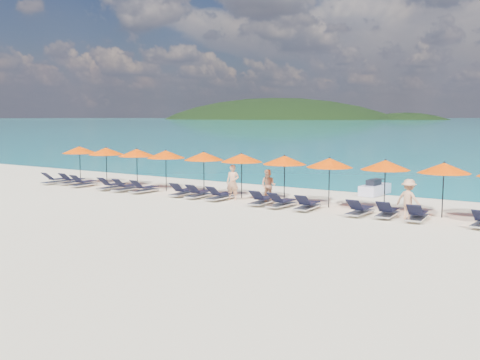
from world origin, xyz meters
The scene contains 32 objects.
ground centered at (0.00, 0.00, 0.00)m, with size 1400.00×1400.00×0.00m, color beige.
headland_main centered at (-300.00, 540.00, -38.00)m, with size 374.00×242.00×126.50m.
headland_small centered at (-150.00, 560.00, -35.00)m, with size 162.00×126.00×85.50m.
jetski centered at (4.01, 9.69, 0.33)m, with size 1.03×2.33×0.81m.
beachgoer_a centered at (-1.30, 4.35, 0.86)m, with size 0.63×0.41×1.72m, color tan.
beachgoer_b centered at (0.44, 4.82, 0.78)m, with size 0.75×0.43×1.55m, color tan.
beachgoer_c centered at (7.31, 4.01, 0.81)m, with size 1.04×0.48×1.61m, color tan.
umbrella_0 centered at (-13.04, 4.99, 2.02)m, with size 2.10×2.10×2.28m.
umbrella_1 centered at (-10.70, 4.97, 2.02)m, with size 2.10×2.10×2.28m.
umbrella_2 centered at (-8.29, 5.02, 2.02)m, with size 2.10×2.10×2.28m.
umbrella_3 centered at (-6.05, 4.93, 2.02)m, with size 2.10×2.10×2.28m.
umbrella_4 centered at (-3.51, 4.97, 2.02)m, with size 2.10×2.10×2.28m.
umbrella_5 centered at (-1.25, 5.07, 2.02)m, with size 2.10×2.10×2.28m.
umbrella_6 centered at (1.18, 5.06, 2.02)m, with size 2.10×2.10×2.28m.
umbrella_7 centered at (3.55, 4.84, 2.02)m, with size 2.10×2.10×2.28m.
umbrella_8 centered at (5.98, 5.12, 2.02)m, with size 2.10×2.10×2.28m.
umbrella_9 centered at (8.36, 5.10, 2.02)m, with size 2.10×2.10×2.28m.
lounger_0 centered at (-13.63, 3.59, 0.24)m, with size 0.74×1.74×0.66m.
lounger_1 centered at (-12.60, 3.94, 0.24)m, with size 0.72×1.74×0.66m.
lounger_2 centered at (-11.22, 3.64, 0.24)m, with size 0.68×1.72×0.66m.
lounger_3 centered at (-8.93, 3.62, 0.24)m, with size 0.69×1.72×0.66m.
lounger_4 centered at (-7.79, 3.62, 0.24)m, with size 0.65×1.71×0.66m.
lounger_5 centered at (-6.56, 3.71, 0.24)m, with size 0.73×1.74×0.66m.
lounger_6 centered at (-4.11, 3.93, 0.24)m, with size 0.73×1.74×0.66m.
lounger_7 centered at (-3.01, 3.87, 0.24)m, with size 0.65×1.71×0.66m.
lounger_8 centered at (-1.71, 3.84, 0.24)m, with size 0.74×1.74×0.66m.
lounger_9 centered at (0.70, 3.77, 0.24)m, with size 0.71×1.73×0.66m.
lounger_10 centered at (1.79, 3.65, 0.24)m, with size 0.77×1.75×0.66m.
lounger_11 centered at (3.06, 3.66, 0.24)m, with size 0.69×1.72×0.66m.
lounger_12 centered at (5.42, 3.70, 0.24)m, with size 0.71×1.73×0.66m.
lounger_13 centered at (6.52, 3.89, 0.24)m, with size 0.70×1.73×0.66m.
lounger_14 centered at (7.71, 3.83, 0.24)m, with size 0.72×1.73×0.66m.
Camera 1 is at (13.05, -17.18, 4.09)m, focal length 40.00 mm.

